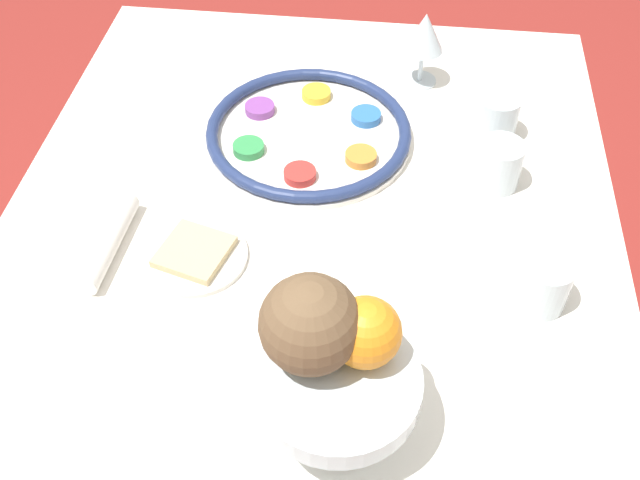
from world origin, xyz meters
TOP-DOWN VIEW (x-y plane):
  - ground_plane at (0.00, 0.00)m, footprint 8.00×8.00m
  - dining_table at (0.00, 0.00)m, footprint 1.17×0.93m
  - seder_plate at (-0.20, -0.03)m, footprint 0.34×0.34m
  - wine_glass at (-0.39, 0.15)m, footprint 0.07×0.07m
  - fruit_stand at (0.32, 0.08)m, footprint 0.19×0.19m
  - orange_fruit at (0.29, 0.10)m, footprint 0.08×0.08m
  - coconut at (0.29, 0.04)m, footprint 0.11×0.11m
  - bread_plate at (0.08, -0.15)m, footprint 0.15×0.15m
  - napkin_roll at (0.08, -0.28)m, footprint 0.17×0.05m
  - cup_near at (-0.13, 0.28)m, footprint 0.07×0.07m
  - cup_mid at (-0.25, 0.28)m, footprint 0.07×0.07m
  - cup_far at (0.10, 0.33)m, footprint 0.07×0.07m

SIDE VIEW (x-z plane):
  - ground_plane at x=0.00m, z-range 0.00..0.00m
  - dining_table at x=0.00m, z-range 0.00..0.74m
  - bread_plate at x=0.08m, z-range 0.74..0.76m
  - seder_plate at x=-0.20m, z-range 0.74..0.77m
  - napkin_roll at x=0.08m, z-range 0.74..0.78m
  - cup_near at x=-0.13m, z-range 0.74..0.82m
  - cup_mid at x=-0.25m, z-range 0.74..0.82m
  - cup_far at x=0.10m, z-range 0.74..0.82m
  - fruit_stand at x=0.32m, z-range 0.77..0.88m
  - wine_glass at x=-0.39m, z-range 0.77..0.91m
  - orange_fruit at x=0.29m, z-range 0.85..0.93m
  - coconut at x=0.29m, z-range 0.85..0.96m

